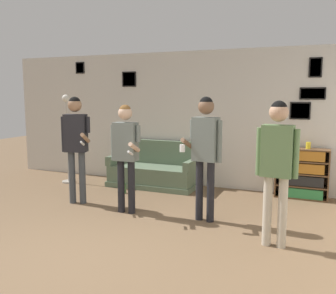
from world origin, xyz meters
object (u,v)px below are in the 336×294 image
object	(u,v)px
couch	(154,172)
person_player_foreground_left	(76,138)
drinking_cup	(308,145)
person_player_foreground_center	(126,147)
floor_lamp	(67,134)
bookshelf	(302,174)
person_spectator_near_bookshelf	(277,158)
bottle_on_floor	(124,188)
person_watcher_holding_cup	(205,144)

from	to	relation	value
couch	person_player_foreground_left	world-z (taller)	person_player_foreground_left
person_player_foreground_left	drinking_cup	distance (m)	4.02
person_player_foreground_left	drinking_cup	size ratio (longest dim) A/B	15.46
drinking_cup	person_player_foreground_center	bearing A→B (deg)	-142.80
couch	floor_lamp	distance (m)	1.99
bookshelf	person_player_foreground_center	bearing A→B (deg)	-141.88
couch	person_spectator_near_bookshelf	distance (m)	3.54
person_player_foreground_center	person_spectator_near_bookshelf	world-z (taller)	person_spectator_near_bookshelf
couch	bottle_on_floor	distance (m)	0.82
person_player_foreground_left	drinking_cup	bearing A→B (deg)	26.77
person_watcher_holding_cup	person_spectator_near_bookshelf	xyz separation A→B (m)	(1.06, -0.57, -0.03)
person_player_foreground_left	couch	bearing A→B (deg)	66.77
bottle_on_floor	drinking_cup	bearing A→B (deg)	16.54
bookshelf	person_watcher_holding_cup	bearing A→B (deg)	-123.86
couch	person_watcher_holding_cup	world-z (taller)	person_watcher_holding_cup
bottle_on_floor	drinking_cup	xyz separation A→B (m)	(3.17, 0.94, 0.85)
person_player_foreground_left	person_player_foreground_center	world-z (taller)	person_player_foreground_left
couch	person_spectator_near_bookshelf	bearing A→B (deg)	-40.06
person_player_foreground_left	person_player_foreground_center	distance (m)	1.04
floor_lamp	bookshelf	bearing A→B (deg)	7.51
couch	drinking_cup	size ratio (longest dim) A/B	15.20
person_player_foreground_center	bookshelf	bearing A→B (deg)	38.12
floor_lamp	drinking_cup	distance (m)	4.74
bookshelf	person_watcher_holding_cup	size ratio (longest dim) A/B	0.50
couch	person_watcher_holding_cup	distance (m)	2.43
bottle_on_floor	drinking_cup	distance (m)	3.42
person_spectator_near_bookshelf	person_player_foreground_left	bearing A→B (deg)	169.77
bookshelf	person_player_foreground_center	world-z (taller)	person_player_foreground_center
person_player_foreground_center	person_watcher_holding_cup	bearing A→B (deg)	4.83
person_player_foreground_center	person_watcher_holding_cup	distance (m)	1.25
person_watcher_holding_cup	couch	bearing A→B (deg)	133.74
drinking_cup	bookshelf	bearing A→B (deg)	179.64
bookshelf	floor_lamp	world-z (taller)	floor_lamp
floor_lamp	person_spectator_near_bookshelf	xyz separation A→B (m)	(4.44, -1.80, 0.07)
floor_lamp	person_player_foreground_center	size ratio (longest dim) A/B	1.09
person_spectator_near_bookshelf	drinking_cup	size ratio (longest dim) A/B	15.15
bookshelf	person_spectator_near_bookshelf	world-z (taller)	person_spectator_near_bookshelf
couch	person_spectator_near_bookshelf	world-z (taller)	person_spectator_near_bookshelf
person_player_foreground_center	bottle_on_floor	distance (m)	1.50
person_player_foreground_left	drinking_cup	xyz separation A→B (m)	(3.59, 1.81, -0.17)
floor_lamp	drinking_cup	bearing A→B (deg)	7.37
person_spectator_near_bookshelf	drinking_cup	xyz separation A→B (m)	(0.26, 2.41, -0.14)
person_watcher_holding_cup	bottle_on_floor	bearing A→B (deg)	154.08
couch	drinking_cup	world-z (taller)	drinking_cup
bookshelf	person_watcher_holding_cup	world-z (taller)	person_watcher_holding_cup
person_watcher_holding_cup	drinking_cup	world-z (taller)	person_watcher_holding_cup
bookshelf	floor_lamp	bearing A→B (deg)	-172.49
floor_lamp	person_player_foreground_center	distance (m)	2.52
person_watcher_holding_cup	bookshelf	bearing A→B (deg)	56.14
person_player_foreground_center	person_watcher_holding_cup	xyz separation A→B (m)	(1.25, 0.11, 0.09)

